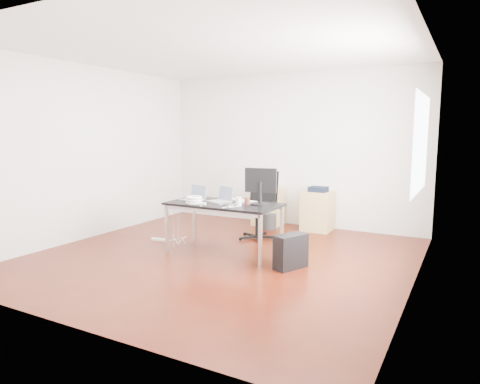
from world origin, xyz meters
The scene contains 18 objects.
room_shell centered at (0.04, 0.00, 1.40)m, with size 5.00×5.00×5.00m.
desk centered at (-0.07, 0.19, 0.68)m, with size 1.60×0.80×0.73m.
office_chair centered at (-0.01, 1.25, 0.61)m, with size 0.49×0.51×1.08m.
filing_cabinet_left centered at (-0.30, 2.23, 0.35)m, with size 0.50×0.50×0.70m, color tan.
filing_cabinet_right centered at (0.66, 2.23, 0.35)m, with size 0.50×0.50×0.70m, color tan.
pc_tower centered at (1.04, 0.00, 0.22)m, with size 0.20×0.45×0.44m, color black.
wastebasket centered at (-0.12, 1.89, 0.14)m, with size 0.24×0.24×0.28m, color black.
power_strip centered at (-1.33, 0.30, 0.02)m, with size 0.30×0.06×0.04m, color white.
laptop_left centered at (-0.58, 0.22, 0.79)m, with size 0.37×0.31×0.23m.
laptop_right centered at (-0.15, 0.27, 0.79)m, with size 0.40×0.36×0.23m.
monitor centered at (0.44, 0.33, 1.01)m, with size 0.45×0.26×0.51m.
keyboard centered at (0.11, 0.43, 0.74)m, with size 0.44×0.14×0.02m, color white.
cup_white centered at (0.23, 0.09, 0.79)m, with size 0.08×0.08×0.12m, color white.
cup_brown centered at (0.29, 0.22, 0.78)m, with size 0.08×0.08×0.10m, color #51221B.
cable_coil centered at (-0.40, -0.06, 0.78)m, with size 0.24×0.24×0.11m.
power_adapter centered at (-0.25, -0.06, 0.74)m, with size 0.07×0.07×0.03m, color white.
speaker centered at (-0.22, 2.17, 0.79)m, with size 0.09×0.08×0.18m, color #9E9E9E.
navy_garment centered at (0.68, 2.16, 0.74)m, with size 0.30×0.24×0.09m, color black.
Camera 1 is at (2.99, -4.97, 1.73)m, focal length 32.00 mm.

